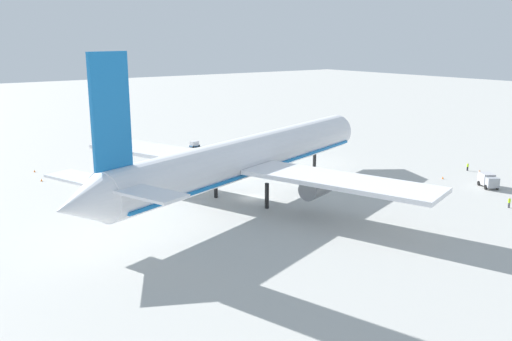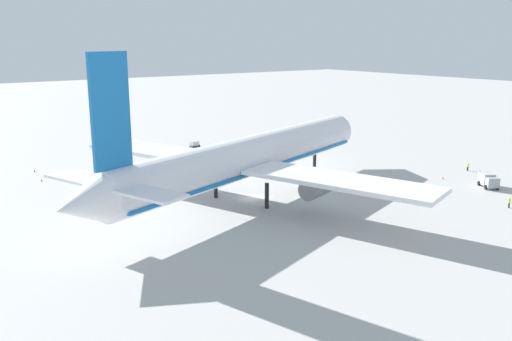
% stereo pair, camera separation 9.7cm
% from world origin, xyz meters
% --- Properties ---
extents(ground_plane, '(600.00, 600.00, 0.00)m').
position_xyz_m(ground_plane, '(0.00, 0.00, 0.00)').
color(ground_plane, '#B2B2AD').
extents(airliner, '(75.14, 67.55, 26.09)m').
position_xyz_m(airliner, '(-1.19, -0.41, 7.66)').
color(airliner, white).
rests_on(airliner, ground).
extents(service_truck_4, '(4.43, 5.12, 2.57)m').
position_xyz_m(service_truck_4, '(40.84, -20.35, 1.42)').
color(service_truck_4, '#999EA5').
rests_on(service_truck_4, ground).
extents(baggage_cart_0, '(1.90, 3.09, 1.42)m').
position_xyz_m(baggage_cart_0, '(30.40, 44.83, 0.78)').
color(baggage_cart_0, '#595B60').
rests_on(baggage_cart_0, ground).
extents(baggage_cart_1, '(3.30, 1.90, 1.47)m').
position_xyz_m(baggage_cart_1, '(15.45, 47.49, 0.80)').
color(baggage_cart_1, '#26598C').
rests_on(baggage_cart_1, ground).
extents(ground_worker_1, '(0.57, 0.57, 1.79)m').
position_xyz_m(ground_worker_1, '(31.74, -29.83, 0.91)').
color(ground_worker_1, '#3F3F47').
rests_on(ground_worker_1, ground).
extents(ground_worker_2, '(0.52, 0.52, 1.65)m').
position_xyz_m(ground_worker_2, '(49.73, -10.14, 0.84)').
color(ground_worker_2, black).
rests_on(ground_worker_2, ground).
extents(ground_worker_3, '(0.56, 0.56, 1.69)m').
position_xyz_m(ground_worker_3, '(45.84, -15.38, 0.86)').
color(ground_worker_3, navy).
rests_on(ground_worker_3, ground).
extents(traffic_cone_0, '(0.36, 0.36, 0.55)m').
position_xyz_m(traffic_cone_0, '(-25.98, 43.06, 0.28)').
color(traffic_cone_0, orange).
rests_on(traffic_cone_0, ground).
extents(traffic_cone_1, '(0.36, 0.36, 0.55)m').
position_xyz_m(traffic_cone_1, '(33.33, 36.93, 0.28)').
color(traffic_cone_1, orange).
rests_on(traffic_cone_1, ground).
extents(traffic_cone_2, '(0.36, 0.36, 0.55)m').
position_xyz_m(traffic_cone_2, '(-26.91, 34.23, 0.28)').
color(traffic_cone_2, orange).
rests_on(traffic_cone_2, ground).
extents(traffic_cone_4, '(0.36, 0.36, 0.55)m').
position_xyz_m(traffic_cone_4, '(39.31, -11.45, 0.28)').
color(traffic_cone_4, orange).
rests_on(traffic_cone_4, ground).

